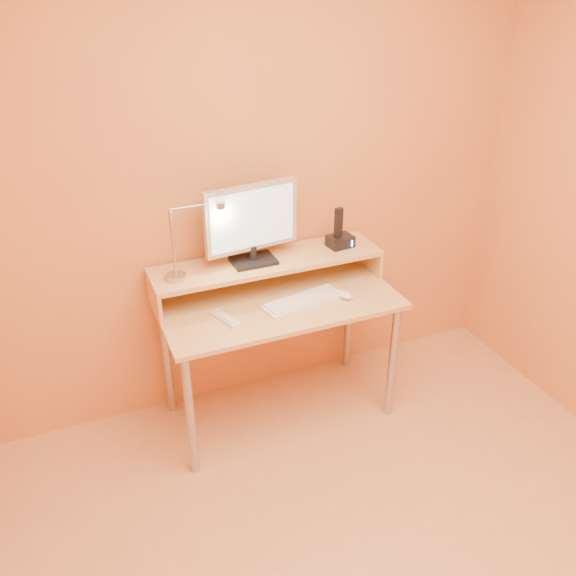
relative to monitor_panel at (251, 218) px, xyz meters
name	(u,v)px	position (x,y,z in m)	size (l,w,h in m)	color
wall_back	(254,180)	(0.08, 0.16, 0.13)	(3.00, 0.04, 2.50)	gold
desk_leg_fl	(190,416)	(-0.47, -0.41, -0.77)	(0.04, 0.04, 0.69)	#A8A7AF
desk_leg_fr	(392,362)	(0.63, -0.41, -0.77)	(0.04, 0.04, 0.69)	#A8A7AF
desk_leg_bl	(167,358)	(-0.47, 0.09, -0.77)	(0.04, 0.04, 0.69)	#A8A7AF
desk_leg_br	(348,317)	(0.63, 0.09, -0.77)	(0.04, 0.04, 0.69)	#A8A7AF
desk_lower	(279,302)	(0.08, -0.16, -0.41)	(1.20, 0.60, 0.03)	tan
shelf_riser_left	(154,297)	(-0.52, -0.01, -0.33)	(0.02, 0.30, 0.14)	tan
shelf_riser_right	(367,256)	(0.67, -0.01, -0.33)	(0.02, 0.30, 0.14)	tan
desk_shelf	(267,262)	(0.08, -0.01, -0.25)	(1.20, 0.30, 0.03)	tan
monitor_foot	(253,260)	(0.00, -0.01, -0.23)	(0.22, 0.16, 0.02)	black
monitor_neck	(253,253)	(0.00, -0.01, -0.19)	(0.04, 0.04, 0.07)	black
monitor_panel	(251,218)	(0.00, 0.00, 0.00)	(0.49, 0.04, 0.34)	#B6B6B6
monitor_back	(250,216)	(0.00, 0.02, 0.00)	(0.44, 0.01, 0.29)	black
monitor_screen	(253,219)	(0.00, -0.02, 0.00)	(0.45, 0.00, 0.29)	#CFECFF
lamp_base	(176,277)	(-0.40, -0.04, -0.23)	(0.10, 0.10, 0.03)	#A8A7AF
lamp_post	(173,243)	(-0.40, -0.04, -0.05)	(0.01, 0.01, 0.33)	#A8A7AF
lamp_arm	(195,206)	(-0.28, -0.04, 0.12)	(0.01, 0.01, 0.24)	#A8A7AF
lamp_head	(220,205)	(-0.16, -0.04, 0.10)	(0.04, 0.04, 0.03)	#A8A7AF
lamp_bulb	(221,209)	(-0.16, -0.04, 0.09)	(0.03, 0.03, 0.00)	#FFEAC6
phone_dock	(340,241)	(0.49, -0.01, -0.21)	(0.13, 0.10, 0.06)	black
phone_handset	(339,222)	(0.48, -0.01, -0.10)	(0.04, 0.03, 0.16)	black
phone_led	(352,244)	(0.54, -0.06, -0.21)	(0.01, 0.00, 0.04)	#2E8EF9
keyboard	(303,302)	(0.17, -0.24, -0.39)	(0.41, 0.13, 0.02)	white
mouse	(344,295)	(0.39, -0.27, -0.38)	(0.06, 0.10, 0.03)	silver
remote_control	(225,319)	(-0.23, -0.24, -0.39)	(0.05, 0.17, 0.02)	white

